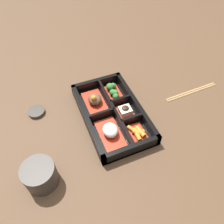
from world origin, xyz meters
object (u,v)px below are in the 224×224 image
tea_cup (40,175)px  sauce_dish (36,112)px  chopsticks (191,91)px  bowl_rice (110,131)px

tea_cup → sauce_dish: size_ratio=1.56×
sauce_dish → chopsticks: bearing=-102.1°
tea_cup → sauce_dish: tea_cup is taller
sauce_dish → tea_cup: bearing=174.0°
tea_cup → chopsticks: size_ratio=0.40×
tea_cup → sauce_dish: bearing=-6.0°
bowl_rice → chopsticks: bowl_rice is taller
bowl_rice → sauce_dish: (0.19, 0.20, -0.02)m
chopsticks → sauce_dish: 0.57m
bowl_rice → tea_cup: size_ratio=1.39×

